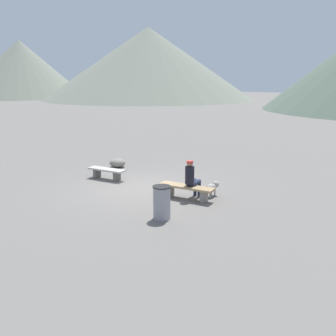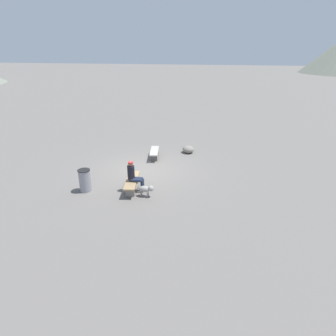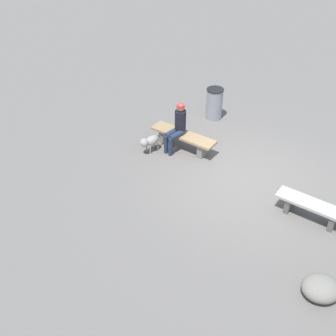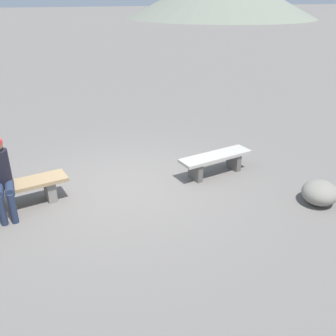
# 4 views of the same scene
# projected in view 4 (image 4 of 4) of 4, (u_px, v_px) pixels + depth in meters

# --- Properties ---
(ground) EXTENTS (210.00, 210.00, 0.06)m
(ground) POSITION_uv_depth(u_px,v_px,m) (129.00, 188.00, 7.16)
(ground) COLOR slate
(bench_left) EXTENTS (1.61, 0.70, 0.43)m
(bench_left) POSITION_uv_depth(u_px,v_px,m) (215.00, 160.00, 7.53)
(bench_left) COLOR #605B56
(bench_left) RESTS_ON ground
(bench_right) EXTENTS (1.89, 0.79, 0.45)m
(bench_right) POSITION_uv_depth(u_px,v_px,m) (13.00, 192.00, 6.31)
(bench_right) COLOR gray
(bench_right) RESTS_ON ground
(seated_person) EXTENTS (0.34, 0.66, 1.29)m
(seated_person) POSITION_uv_depth(u_px,v_px,m) (2.00, 175.00, 5.99)
(seated_person) COLOR black
(seated_person) RESTS_ON ground
(boulder) EXTENTS (0.93, 0.93, 0.40)m
(boulder) POSITION_uv_depth(u_px,v_px,m) (320.00, 192.00, 6.53)
(boulder) COLOR gray
(boulder) RESTS_ON ground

